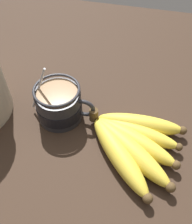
% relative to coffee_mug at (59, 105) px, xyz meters
% --- Properties ---
extents(table, '(1.11, 1.11, 0.03)m').
position_rel_coffee_mug_xyz_m(table, '(0.03, 0.02, -0.05)').
color(table, '#332319').
rests_on(table, ground).
extents(coffee_mug, '(0.15, 0.10, 0.14)m').
position_rel_coffee_mug_xyz_m(coffee_mug, '(0.00, 0.00, 0.00)').
color(coffee_mug, '#28282D').
rests_on(coffee_mug, table).
extents(banana_bunch, '(0.21, 0.20, 0.04)m').
position_rel_coffee_mug_xyz_m(banana_bunch, '(0.17, -0.05, -0.02)').
color(banana_bunch, '#4C381E').
rests_on(banana_bunch, table).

